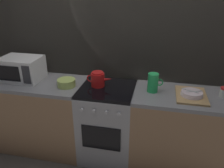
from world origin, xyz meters
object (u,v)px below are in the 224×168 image
Objects in this scene: mixing_bowl at (66,83)px; spice_jar at (224,92)px; microwave at (22,69)px; stove_unit at (108,123)px; dish_pile at (191,94)px; kettle at (98,79)px; pitcher at (153,83)px.

spice_jar is at bearing 3.13° from mixing_bowl.
microwave reaches higher than mixing_bowl.
mixing_bowl is 1.64m from spice_jar.
stove_unit is 2.25× the size of dish_pile.
spice_jar is at bearing 11.34° from dish_pile.
kettle is at bearing 177.08° from dish_pile.
dish_pile is 0.32m from spice_jar.
pitcher reaches higher than spice_jar.
mixing_bowl is (-0.45, -0.05, 0.49)m from stove_unit.
mixing_bowl is at bearing -176.87° from spice_jar.
kettle is at bearing 12.90° from mixing_bowl.
spice_jar is (1.64, 0.09, 0.01)m from mixing_bowl.
spice_jar is at bearing 0.47° from microwave.
pitcher reaches higher than kettle.
stove_unit is 4.50× the size of pitcher.
mixing_bowl is at bearing -6.99° from microwave.
dish_pile is at bearing -1.31° from microwave.
kettle reaches higher than dish_pile.
microwave is 1.62× the size of kettle.
microwave is 4.38× the size of spice_jar.
pitcher is 0.50× the size of dish_pile.
pitcher is at bearing 174.40° from dish_pile.
kettle is 1.42× the size of pitcher.
pitcher is at bearing -1.17° from kettle.
kettle is at bearing -179.49° from spice_jar.
dish_pile is (1.91, -0.04, -0.11)m from microwave.
kettle is at bearing 166.63° from stove_unit.
microwave is at bearing 179.79° from pitcher.
dish_pile is at bearing -168.66° from spice_jar.
spice_jar is at bearing 1.95° from pitcher.
spice_jar is (1.18, 0.04, 0.50)m from stove_unit.
spice_jar reaches higher than stove_unit.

